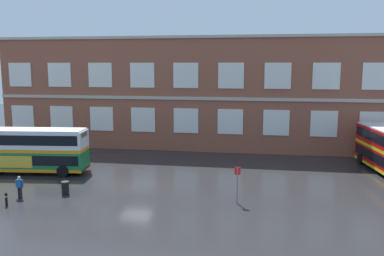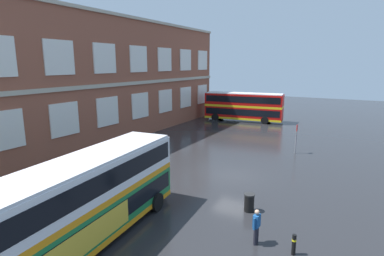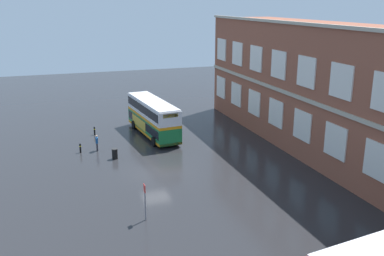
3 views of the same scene
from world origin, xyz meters
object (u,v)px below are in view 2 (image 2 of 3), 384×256
object	(u,v)px
double_decker_middle	(243,106)
waiting_passenger	(256,225)
double_decker_near	(90,198)
safety_bollard_west	(294,244)
station_litter_bin	(249,202)
bus_stand_flag	(296,136)

from	to	relation	value
double_decker_middle	waiting_passenger	size ratio (longest dim) A/B	6.61
double_decker_middle	waiting_passenger	world-z (taller)	double_decker_middle
double_decker_near	double_decker_middle	world-z (taller)	same
safety_bollard_west	double_decker_near	bearing A→B (deg)	112.55
double_decker_middle	safety_bollard_west	distance (m)	32.24
double_decker_near	waiting_passenger	bearing A→B (deg)	-62.68
station_litter_bin	double_decker_near	bearing A→B (deg)	139.83
double_decker_near	bus_stand_flag	size ratio (longest dim) A/B	4.15
double_decker_near	station_litter_bin	bearing A→B (deg)	-40.17
double_decker_middle	station_litter_bin	xyz separation A→B (m)	(-26.46, -10.09, -1.63)
double_decker_near	station_litter_bin	world-z (taller)	double_decker_near
double_decker_middle	safety_bollard_west	size ratio (longest dim) A/B	11.83
bus_stand_flag	station_litter_bin	bearing A→B (deg)	-179.71
safety_bollard_west	station_litter_bin	bearing A→B (deg)	46.03
double_decker_near	double_decker_middle	size ratio (longest dim) A/B	1.00
waiting_passenger	bus_stand_flag	world-z (taller)	bus_stand_flag
bus_stand_flag	double_decker_middle	bearing A→B (deg)	36.92
double_decker_near	safety_bollard_west	xyz separation A→B (m)	(3.53, -8.50, -1.66)
double_decker_near	station_litter_bin	distance (m)	8.62
double_decker_middle	bus_stand_flag	xyz separation A→B (m)	(-13.34, -10.02, -0.51)
bus_stand_flag	safety_bollard_west	size ratio (longest dim) A/B	2.84
bus_stand_flag	safety_bollard_west	world-z (taller)	bus_stand_flag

